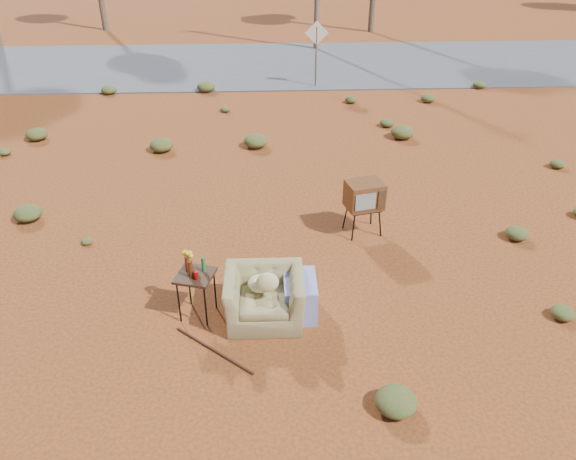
{
  "coord_description": "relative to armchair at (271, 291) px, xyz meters",
  "views": [
    {
      "loc": [
        -0.36,
        -7.24,
        5.74
      ],
      "look_at": [
        0.03,
        1.0,
        0.8
      ],
      "focal_mm": 35.0,
      "sensor_mm": 36.0,
      "label": 1
    }
  ],
  "objects": [
    {
      "name": "scrub_patch",
      "position": [
        -0.53,
        4.71,
        -0.35
      ],
      "size": [
        17.49,
        8.07,
        0.33
      ],
      "color": "#515626",
      "rests_on": "ground"
    },
    {
      "name": "armchair",
      "position": [
        0.0,
        0.0,
        0.0
      ],
      "size": [
        1.43,
        0.9,
        1.06
      ],
      "rotation": [
        0.0,
        0.0,
        -0.01
      ],
      "color": "olive",
      "rests_on": "ground"
    },
    {
      "name": "rusty_bar",
      "position": [
        -0.86,
        -0.77,
        -0.47
      ],
      "size": [
        1.19,
        1.04,
        0.04
      ],
      "primitive_type": "cylinder",
      "rotation": [
        0.0,
        1.57,
        -0.71
      ],
      "color": "#472413",
      "rests_on": "ground"
    },
    {
      "name": "highway",
      "position": [
        0.29,
        15.3,
        -0.47
      ],
      "size": [
        140.0,
        7.0,
        0.04
      ],
      "primitive_type": "cube",
      "color": "#565659",
      "rests_on": "ground"
    },
    {
      "name": "side_table",
      "position": [
        -1.18,
        0.13,
        0.31
      ],
      "size": [
        0.67,
        0.67,
        1.09
      ],
      "rotation": [
        0.0,
        0.0,
        -0.27
      ],
      "color": "#341E13",
      "rests_on": "ground"
    },
    {
      "name": "ground",
      "position": [
        0.29,
        0.3,
        -0.49
      ],
      "size": [
        140.0,
        140.0,
        0.0
      ],
      "primitive_type": "plane",
      "color": "#944F1D",
      "rests_on": "ground"
    },
    {
      "name": "road_sign",
      "position": [
        1.79,
        12.3,
        1.01
      ],
      "size": [
        0.78,
        0.06,
        2.19
      ],
      "color": "brown",
      "rests_on": "ground"
    },
    {
      "name": "tv_unit",
      "position": [
        1.84,
        2.48,
        0.31
      ],
      "size": [
        0.78,
        0.68,
        1.09
      ],
      "rotation": [
        0.0,
        0.0,
        0.24
      ],
      "color": "black",
      "rests_on": "ground"
    }
  ]
}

